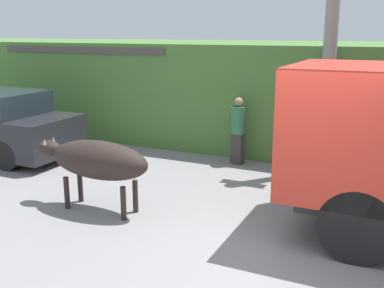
% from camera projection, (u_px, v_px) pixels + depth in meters
% --- Properties ---
extents(ground_plane, '(60.00, 60.00, 0.00)m').
position_uv_depth(ground_plane, '(283.00, 252.00, 6.23)').
color(ground_plane, gray).
extents(hillside_embankment, '(32.00, 5.66, 2.67)m').
position_uv_depth(hillside_embankment, '(350.00, 94.00, 12.06)').
color(hillside_embankment, '#4C7A38').
rests_on(hillside_embankment, ground_plane).
extents(building_backdrop, '(5.22, 2.70, 2.57)m').
position_uv_depth(building_backdrop, '(110.00, 89.00, 13.50)').
color(building_backdrop, '#8CC69E').
rests_on(building_backdrop, ground_plane).
extents(brown_cow, '(2.23, 0.66, 1.22)m').
position_uv_depth(brown_cow, '(97.00, 160.00, 7.50)').
color(brown_cow, '#2D231E').
rests_on(brown_cow, ground_plane).
extents(pedestrian_on_hill, '(0.39, 0.39, 1.54)m').
position_uv_depth(pedestrian_on_hill, '(238.00, 128.00, 10.21)').
color(pedestrian_on_hill, '#38332D').
rests_on(pedestrian_on_hill, ground_plane).
extents(utility_pole, '(0.90, 0.28, 5.79)m').
position_uv_depth(utility_pole, '(331.00, 31.00, 9.07)').
color(utility_pole, gray).
rests_on(utility_pole, ground_plane).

